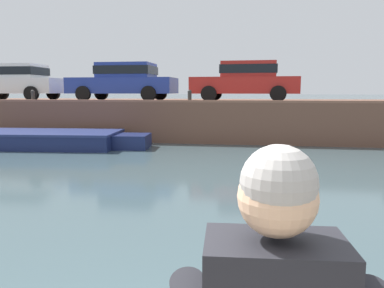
% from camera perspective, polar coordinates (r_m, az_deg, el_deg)
% --- Properties ---
extents(ground_plane, '(400.00, 400.00, 0.00)m').
position_cam_1_polar(ground_plane, '(7.57, 1.92, -6.40)').
color(ground_plane, '#3D5156').
extents(far_quay_wall, '(60.00, 6.00, 1.49)m').
position_cam_1_polar(far_quay_wall, '(16.25, 5.61, 4.01)').
color(far_quay_wall, brown).
rests_on(far_quay_wall, ground).
extents(far_wall_coping, '(60.00, 0.24, 0.08)m').
position_cam_1_polar(far_wall_coping, '(13.34, 5.00, 6.50)').
color(far_wall_coping, brown).
rests_on(far_wall_coping, far_quay_wall).
extents(boat_moored_west_navy, '(6.76, 2.50, 0.54)m').
position_cam_1_polar(boat_moored_west_navy, '(13.64, -21.61, 0.69)').
color(boat_moored_west_navy, navy).
rests_on(boat_moored_west_navy, ground).
extents(car_leftmost_white, '(4.11, 2.08, 1.54)m').
position_cam_1_polar(car_leftmost_white, '(18.20, -25.21, 8.73)').
color(car_leftmost_white, white).
rests_on(car_leftmost_white, far_quay_wall).
extents(car_left_inner_blue, '(4.38, 2.04, 1.54)m').
position_cam_1_polar(car_left_inner_blue, '(16.02, -10.26, 9.55)').
color(car_left_inner_blue, '#233893').
rests_on(car_left_inner_blue, far_quay_wall).
extents(car_centre_red, '(4.25, 2.04, 1.54)m').
position_cam_1_polar(car_centre_red, '(15.17, 8.24, 9.68)').
color(car_centre_red, '#B2231E').
rests_on(car_centre_red, far_quay_wall).
extents(mooring_bollard_west, '(0.15, 0.15, 0.45)m').
position_cam_1_polar(mooring_bollard_west, '(15.77, -23.07, 6.85)').
color(mooring_bollard_west, '#2D2B28').
rests_on(mooring_bollard_west, far_quay_wall).
extents(mooring_bollard_mid, '(0.15, 0.15, 0.45)m').
position_cam_1_polar(mooring_bollard_mid, '(13.61, -0.37, 7.40)').
color(mooring_bollard_mid, '#2D2B28').
rests_on(mooring_bollard_mid, far_quay_wall).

